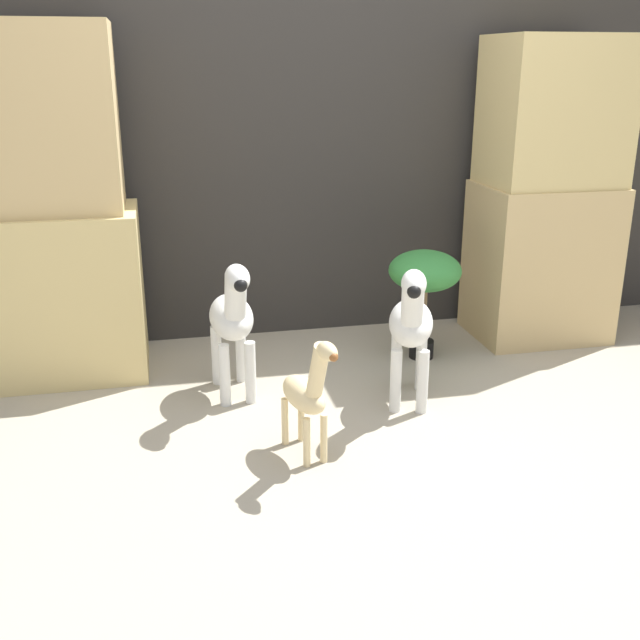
{
  "coord_description": "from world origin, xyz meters",
  "views": [
    {
      "loc": [
        -0.77,
        -2.43,
        1.42
      ],
      "look_at": [
        -0.11,
        0.56,
        0.36
      ],
      "focal_mm": 42.0,
      "sensor_mm": 36.0,
      "label": 1
    }
  ],
  "objects_px": {
    "zebra_right": "(411,324)",
    "potted_palm_front": "(425,275)",
    "zebra_left": "(233,318)",
    "giraffe_figurine": "(307,392)"
  },
  "relations": [
    {
      "from": "zebra_left",
      "to": "potted_palm_front",
      "type": "height_order",
      "value": "zebra_left"
    },
    {
      "from": "giraffe_figurine",
      "to": "zebra_left",
      "type": "bearing_deg",
      "value": 109.1
    },
    {
      "from": "giraffe_figurine",
      "to": "potted_palm_front",
      "type": "bearing_deg",
      "value": 48.73
    },
    {
      "from": "zebra_right",
      "to": "potted_palm_front",
      "type": "height_order",
      "value": "zebra_right"
    },
    {
      "from": "zebra_right",
      "to": "giraffe_figurine",
      "type": "relative_size",
      "value": 1.26
    },
    {
      "from": "zebra_right",
      "to": "potted_palm_front",
      "type": "xyz_separation_m",
      "value": [
        0.24,
        0.5,
        0.06
      ]
    },
    {
      "from": "zebra_left",
      "to": "potted_palm_front",
      "type": "xyz_separation_m",
      "value": [
        0.97,
        0.26,
        0.06
      ]
    },
    {
      "from": "zebra_left",
      "to": "potted_palm_front",
      "type": "distance_m",
      "value": 1.01
    },
    {
      "from": "zebra_right",
      "to": "giraffe_figurine",
      "type": "height_order",
      "value": "zebra_right"
    },
    {
      "from": "zebra_left",
      "to": "giraffe_figurine",
      "type": "height_order",
      "value": "zebra_left"
    }
  ]
}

